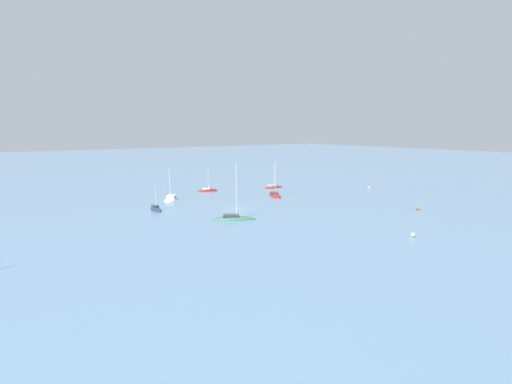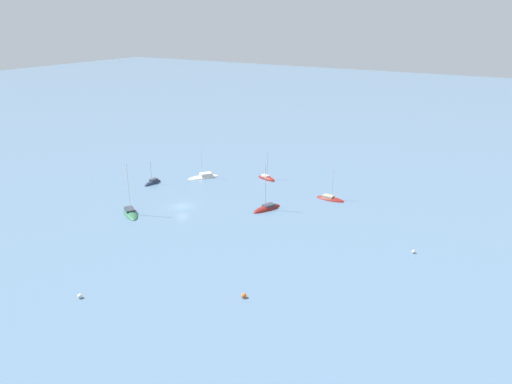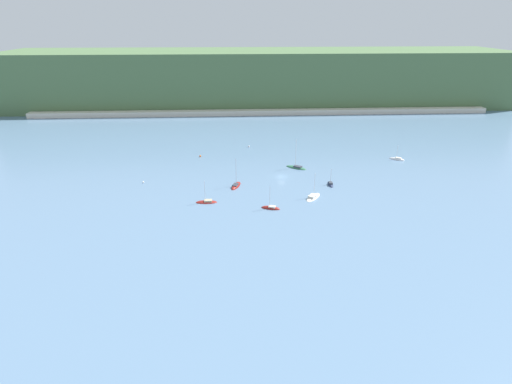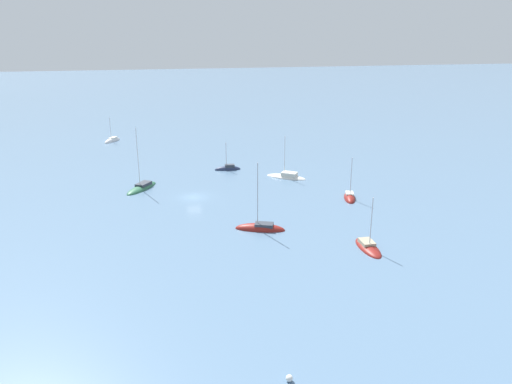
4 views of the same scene
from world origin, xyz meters
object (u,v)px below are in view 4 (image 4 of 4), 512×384
sailboat_3 (287,177)px  sailboat_5 (260,229)px  sailboat_6 (368,248)px  sailboat_4 (228,169)px  sailboat_0 (142,188)px  sailboat_1 (350,198)px  sailboat_2 (112,141)px  mooring_buoy_2 (289,378)px

sailboat_3 → sailboat_5: size_ratio=0.80×
sailboat_5 → sailboat_6: 16.42m
sailboat_6 → sailboat_3: bearing=-176.2°
sailboat_3 → sailboat_4: sailboat_3 is taller
sailboat_0 → sailboat_1: bearing=103.9°
sailboat_0 → sailboat_4: bearing=152.6°
sailboat_1 → sailboat_3: (15.05, 7.58, 0.07)m
sailboat_2 → sailboat_3: 56.81m
sailboat_1 → sailboat_0: bearing=-92.7°
sailboat_5 → sailboat_1: bearing=-130.5°
sailboat_4 → sailboat_5: size_ratio=0.60×
sailboat_2 → sailboat_4: (-34.74, -26.10, 0.03)m
sailboat_0 → sailboat_6: size_ratio=1.53×
sailboat_0 → sailboat_6: bearing=76.3°
sailboat_6 → sailboat_4: bearing=-163.0°
sailboat_2 → sailboat_3: size_ratio=0.81×
sailboat_3 → sailboat_1: bearing=152.9°
sailboat_1 → sailboat_6: bearing=2.3°
sailboat_2 → mooring_buoy_2: 105.10m
sailboat_1 → mooring_buoy_2: size_ratio=13.58×
sailboat_0 → sailboat_1: sailboat_0 is taller
sailboat_5 → sailboat_4: bearing=-71.2°
sailboat_0 → sailboat_5: 30.26m
sailboat_3 → sailboat_4: (8.40, 10.86, -0.05)m
sailboat_0 → sailboat_3: (1.40, -29.05, 0.04)m
sailboat_0 → sailboat_5: (-24.55, -17.69, -0.02)m
sailboat_1 → sailboat_4: 29.83m
sailboat_2 → sailboat_5: sailboat_5 is taller
sailboat_0 → sailboat_4: size_ratio=1.84×
sailboat_3 → sailboat_6: bearing=129.1°
sailboat_5 → mooring_buoy_2: bearing=101.2°
sailboat_0 → sailboat_5: size_ratio=1.10×
sailboat_0 → sailboat_2: sailboat_0 is taller
sailboat_2 → sailboat_6: size_ratio=0.90×
sailboat_2 → sailboat_5: size_ratio=0.65×
sailboat_6 → sailboat_5: bearing=-125.6°
sailboat_0 → sailboat_1: size_ratio=1.48×
sailboat_4 → mooring_buoy_2: sailboat_4 is taller
sailboat_5 → sailboat_2: bearing=-50.0°
sailboat_5 → mooring_buoy_2: sailboat_5 is taller
sailboat_2 → sailboat_5: 73.68m
sailboat_4 → sailboat_5: 34.35m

